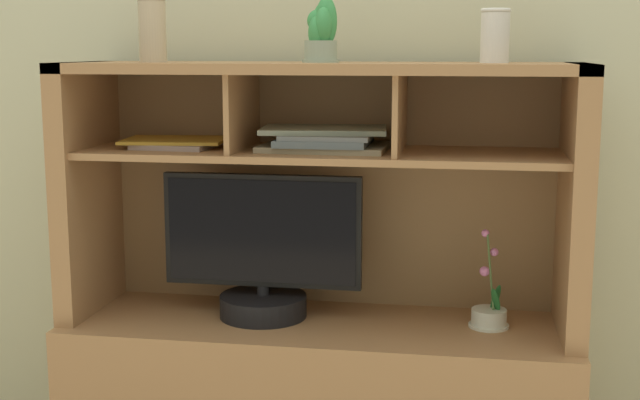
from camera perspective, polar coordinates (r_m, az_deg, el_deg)
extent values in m
cube|color=beige|center=(2.79, 1.02, 11.89)|extent=(6.00, 0.02, 2.80)
cube|color=#9D7147|center=(2.71, 0.00, -12.90)|extent=(1.50, 0.52, 0.50)
cube|color=#9D7147|center=(2.75, -14.94, 0.79)|extent=(0.06, 0.42, 0.76)
cube|color=#9D7147|center=(2.52, 16.33, -0.08)|extent=(0.06, 0.42, 0.76)
cube|color=olive|center=(2.73, 0.70, 0.76)|extent=(1.44, 0.02, 0.73)
cube|color=#9D7147|center=(2.50, 0.00, 8.65)|extent=(1.50, 0.42, 0.03)
cube|color=#9D7147|center=(2.52, 0.00, 3.04)|extent=(1.38, 0.38, 0.02)
cube|color=#9D7147|center=(2.55, -5.10, 5.82)|extent=(0.02, 0.35, 0.22)
cube|color=#9D7147|center=(2.48, 5.26, 5.69)|extent=(0.02, 0.35, 0.22)
cylinder|color=black|center=(2.65, -3.74, -6.92)|extent=(0.26, 0.26, 0.07)
cylinder|color=black|center=(2.63, -3.75, -5.92)|extent=(0.04, 0.04, 0.03)
cube|color=black|center=(2.59, -3.80, -2.01)|extent=(0.60, 0.03, 0.34)
cube|color=black|center=(2.58, -3.88, -2.08)|extent=(0.57, 0.00, 0.31)
cylinder|color=beige|center=(2.59, 11.00, -7.59)|extent=(0.10, 0.10, 0.05)
cylinder|color=beige|center=(2.60, 10.98, -8.07)|extent=(0.12, 0.12, 0.01)
cylinder|color=#4C6B38|center=(2.56, 11.10, -4.65)|extent=(0.03, 0.02, 0.22)
sphere|color=#CC74B1|center=(2.56, 10.73, -4.61)|extent=(0.03, 0.03, 0.03)
sphere|color=#CC74B1|center=(2.56, 11.35, -3.36)|extent=(0.02, 0.02, 0.02)
sphere|color=#CC74B1|center=(2.54, 10.78, -2.15)|extent=(0.02, 0.02, 0.02)
ellipsoid|color=#1E5826|center=(2.57, 11.44, -6.46)|extent=(0.04, 0.05, 0.08)
ellipsoid|color=#1E5826|center=(2.59, 11.43, -6.34)|extent=(0.04, 0.05, 0.09)
cube|color=gray|center=(2.65, -9.13, 3.64)|extent=(0.24, 0.27, 0.02)
cube|color=#BA8C2A|center=(2.65, -9.47, 3.89)|extent=(0.32, 0.25, 0.01)
cube|color=gray|center=(2.54, 0.35, 3.50)|extent=(0.37, 0.28, 0.02)
cube|color=slate|center=(2.53, 0.32, 3.89)|extent=(0.26, 0.27, 0.02)
cube|color=slate|center=(2.53, 0.61, 4.27)|extent=(0.26, 0.26, 0.01)
cube|color=gray|center=(2.54, 0.27, 4.62)|extent=(0.38, 0.26, 0.01)
cylinder|color=gray|center=(2.51, 0.05, 9.70)|extent=(0.09, 0.09, 0.06)
cylinder|color=gray|center=(2.51, 0.05, 9.09)|extent=(0.11, 0.11, 0.01)
ellipsoid|color=#388F4A|center=(2.51, 0.41, 11.62)|extent=(0.06, 0.05, 0.14)
ellipsoid|color=#388F4A|center=(2.53, 0.13, 11.63)|extent=(0.05, 0.06, 0.10)
ellipsoid|color=#388F4A|center=(2.52, -0.19, 11.66)|extent=(0.06, 0.05, 0.06)
ellipsoid|color=#388F4A|center=(2.50, -0.19, 10.91)|extent=(0.05, 0.06, 0.09)
ellipsoid|color=#388F4A|center=(2.49, 0.23, 11.38)|extent=(0.05, 0.06, 0.10)
cylinder|color=silver|center=(2.48, 11.39, 10.37)|extent=(0.08, 0.08, 0.14)
torus|color=silver|center=(2.49, 11.45, 12.08)|extent=(0.08, 0.08, 0.01)
cylinder|color=tan|center=(2.60, -10.92, 10.76)|extent=(0.08, 0.08, 0.17)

